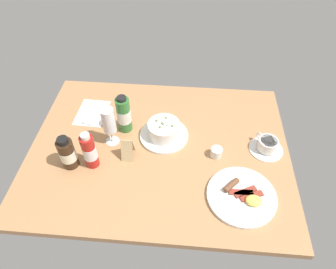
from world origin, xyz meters
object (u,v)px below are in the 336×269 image
at_px(sauce_bottle_green, 124,115).
at_px(menu_card, 127,148).
at_px(coffee_cup, 267,145).
at_px(creamer_jug, 216,152).
at_px(sauce_bottle_red, 90,151).
at_px(wine_glass, 109,122).
at_px(sauce_bottle_brown, 68,153).
at_px(breakfast_plate, 242,196).
at_px(cutlery_setting, 92,113).
at_px(porridge_bowl, 164,131).

height_order(sauce_bottle_green, menu_card, sauce_bottle_green).
height_order(coffee_cup, menu_card, menu_card).
relative_size(creamer_jug, menu_card, 0.60).
distance_m(sauce_bottle_red, menu_card, 0.15).
bearing_deg(wine_glass, creamer_jug, 174.82).
relative_size(sauce_bottle_green, sauce_bottle_brown, 1.18).
distance_m(coffee_cup, creamer_jug, 0.22).
relative_size(sauce_bottle_green, breakfast_plate, 0.71).
height_order(cutlery_setting, sauce_bottle_red, sauce_bottle_red).
xyz_separation_m(sauce_bottle_red, sauce_bottle_brown, (0.09, 0.01, -0.01)).
relative_size(sauce_bottle_green, menu_card, 1.97).
xyz_separation_m(porridge_bowl, wine_glass, (0.22, 0.05, 0.08)).
distance_m(porridge_bowl, coffee_cup, 0.44).
distance_m(coffee_cup, sauce_bottle_green, 0.62).
distance_m(porridge_bowl, menu_card, 0.18).
xyz_separation_m(wine_glass, breakfast_plate, (-0.54, 0.23, -0.11)).
xyz_separation_m(creamer_jug, menu_card, (0.36, 0.03, 0.02)).
bearing_deg(sauce_bottle_brown, creamer_jug, -170.65).
xyz_separation_m(coffee_cup, sauce_bottle_green, (0.62, -0.07, 0.06)).
xyz_separation_m(creamer_jug, sauce_bottle_red, (0.50, 0.09, 0.06)).
height_order(sauce_bottle_brown, menu_card, sauce_bottle_brown).
bearing_deg(menu_card, sauce_bottle_brown, 16.79).
height_order(cutlery_setting, wine_glass, wine_glass).
xyz_separation_m(cutlery_setting, sauce_bottle_red, (-0.08, 0.29, 0.08)).
height_order(wine_glass, sauce_bottle_red, wine_glass).
xyz_separation_m(coffee_cup, breakfast_plate, (0.12, 0.24, -0.02)).
height_order(coffee_cup, sauce_bottle_green, sauce_bottle_green).
xyz_separation_m(cutlery_setting, creamer_jug, (-0.58, 0.21, 0.02)).
bearing_deg(porridge_bowl, wine_glass, 12.16).
bearing_deg(creamer_jug, sauce_bottle_brown, 9.35).
relative_size(sauce_bottle_brown, menu_card, 1.67).
bearing_deg(sauce_bottle_green, creamer_jug, 163.14).
bearing_deg(menu_card, porridge_bowl, -139.73).
height_order(sauce_bottle_green, breakfast_plate, sauce_bottle_green).
xyz_separation_m(wine_glass, sauce_bottle_green, (-0.04, -0.08, -0.03)).
bearing_deg(sauce_bottle_brown, sauce_bottle_red, -174.00).
height_order(cutlery_setting, coffee_cup, coffee_cup).
relative_size(porridge_bowl, coffee_cup, 1.50).
distance_m(porridge_bowl, wine_glass, 0.24).
bearing_deg(cutlery_setting, menu_card, 132.99).
height_order(coffee_cup, sauce_bottle_brown, sauce_bottle_brown).
bearing_deg(cutlery_setting, breakfast_plate, 149.40).
bearing_deg(sauce_bottle_red, menu_card, -156.80).
distance_m(cutlery_setting, breakfast_plate, 0.78).
distance_m(sauce_bottle_green, sauce_bottle_red, 0.23).
bearing_deg(creamer_jug, menu_card, 4.61).
height_order(porridge_bowl, creamer_jug, porridge_bowl).
bearing_deg(sauce_bottle_brown, coffee_cup, -169.64).
bearing_deg(creamer_jug, cutlery_setting, -19.43).
height_order(wine_glass, breakfast_plate, wine_glass).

